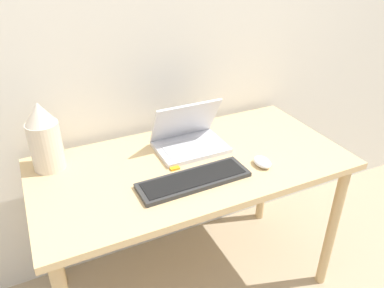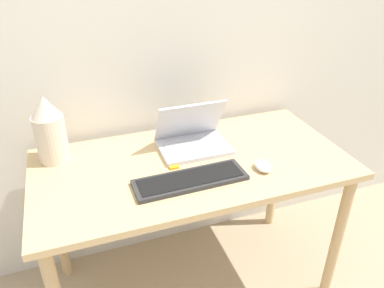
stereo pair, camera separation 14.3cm
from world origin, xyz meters
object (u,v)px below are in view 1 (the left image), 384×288
at_px(keyboard, 194,180).
at_px(mouse, 262,162).
at_px(laptop, 189,138).
at_px(vase, 44,137).
at_px(mp3_player, 173,166).

distance_m(keyboard, mouse, 0.32).
bearing_deg(keyboard, laptop, 69.21).
bearing_deg(vase, mouse, -24.50).
bearing_deg(vase, mp3_player, -25.56).
bearing_deg(laptop, keyboard, -110.79).
distance_m(laptop, mp3_player, 0.19).
height_order(keyboard, vase, vase).
relative_size(laptop, mp3_player, 5.80).
bearing_deg(vase, keyboard, -35.37).
distance_m(mouse, mp3_player, 0.38).
height_order(keyboard, mp3_player, keyboard).
bearing_deg(mp3_player, mouse, -23.05).
bearing_deg(mouse, laptop, 127.88).
bearing_deg(vase, laptop, -8.96).
relative_size(keyboard, mouse, 4.82).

